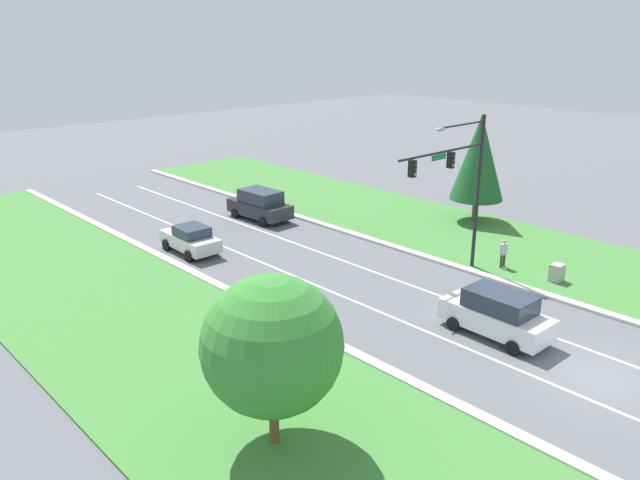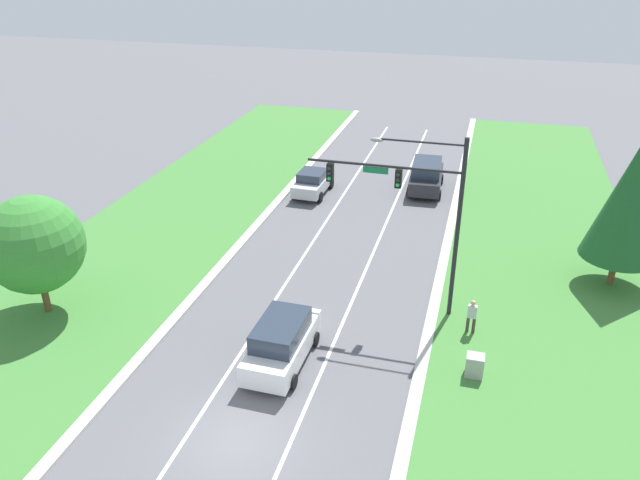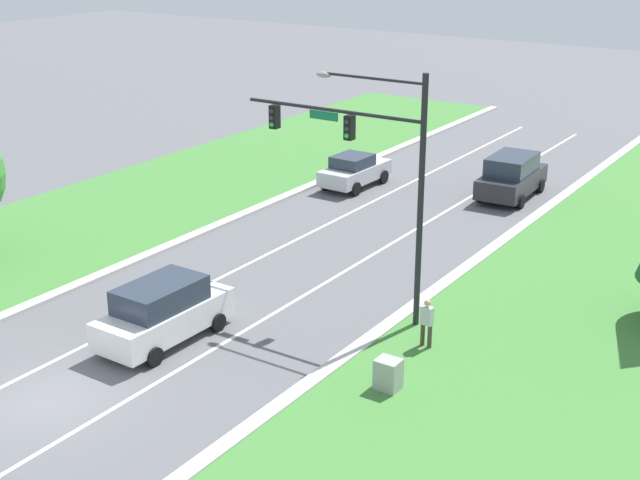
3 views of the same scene
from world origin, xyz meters
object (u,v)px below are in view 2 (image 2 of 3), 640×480
traffic_signal_mast (417,200)px  white_suv (282,341)px  conifer_near_right_tree (629,202)px  oak_near_left_tree (34,245)px  silver_sedan (313,182)px  pedestrian (472,315)px  charcoal_suv (426,175)px  utility_cabinet (475,366)px

traffic_signal_mast → white_suv: 8.34m
conifer_near_right_tree → oak_near_left_tree: bearing=-159.3°
silver_sedan → oak_near_left_tree: (-7.79, -17.49, 2.65)m
silver_sedan → pedestrian: 18.00m
traffic_signal_mast → charcoal_suv: traffic_signal_mast is taller
traffic_signal_mast → oak_near_left_tree: traffic_signal_mast is taller
utility_cabinet → conifer_near_right_tree: conifer_near_right_tree is taller
silver_sedan → pedestrian: bearing=-50.0°
conifer_near_right_tree → charcoal_suv: bearing=134.8°
utility_cabinet → oak_near_left_tree: bearing=-178.8°
charcoal_suv → white_suv: charcoal_suv is taller
oak_near_left_tree → charcoal_suv: bearing=53.3°
white_suv → conifer_near_right_tree: size_ratio=0.65×
white_suv → oak_near_left_tree: (-11.72, 0.71, 2.48)m
traffic_signal_mast → charcoal_suv: 16.16m
pedestrian → oak_near_left_tree: oak_near_left_tree is taller
charcoal_suv → silver_sedan: bearing=-162.3°
white_suv → pedestrian: (7.30, 4.14, -0.09)m
traffic_signal_mast → white_suv: bearing=-129.3°
utility_cabinet → traffic_signal_mast: bearing=126.6°
charcoal_suv → utility_cabinet: size_ratio=4.93×
silver_sedan → conifer_near_right_tree: 19.75m
charcoal_suv → oak_near_left_tree: 25.31m
white_suv → oak_near_left_tree: oak_near_left_tree is taller
silver_sedan → traffic_signal_mast: bearing=-55.4°
white_suv → silver_sedan: white_suv is taller
white_suv → utility_cabinet: (7.62, 1.13, -0.52)m
pedestrian → conifer_near_right_tree: 9.70m
utility_cabinet → oak_near_left_tree: (-19.34, -0.42, 3.00)m
silver_sedan → white_suv: bearing=-76.4°
silver_sedan → utility_cabinet: (11.55, -17.08, -0.35)m
silver_sedan → pedestrian: pedestrian is taller
charcoal_suv → conifer_near_right_tree: size_ratio=0.67×
charcoal_suv → silver_sedan: (-7.28, -2.70, -0.22)m
traffic_signal_mast → pedestrian: traffic_signal_mast is taller
charcoal_suv → utility_cabinet: (4.27, -19.77, -0.57)m
pedestrian → oak_near_left_tree: size_ratio=0.30×
traffic_signal_mast → pedestrian: size_ratio=5.00×
silver_sedan → oak_near_left_tree: oak_near_left_tree is taller
white_suv → pedestrian: 8.40m
silver_sedan → conifer_near_right_tree: (17.76, -7.84, 3.66)m
utility_cabinet → pedestrian: pedestrian is taller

